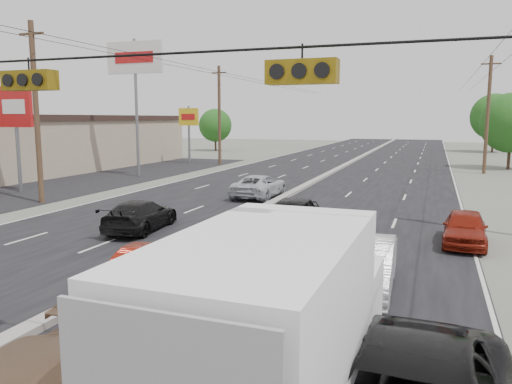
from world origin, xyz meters
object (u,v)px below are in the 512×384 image
(utility_pole_right_c, at_px, (488,114))
(pole_sign_billboard, at_px, (135,66))
(utility_pole_left_b, at_px, (36,112))
(queue_car_e, at_px, (465,228))
(red_sedan, at_px, (144,277))
(queue_car_a, at_px, (291,217))
(tree_right_mid, at_px, (511,123))
(box_truck, at_px, (278,332))
(tree_left_far, at_px, (215,125))
(tree_right_far, at_px, (494,117))
(oncoming_near, at_px, (141,216))
(pole_sign_mid, at_px, (16,113))
(queue_car_b, at_px, (365,265))
(pole_sign_far, at_px, (189,122))
(utility_pole_left_c, at_px, (219,115))
(oncoming_far, at_px, (259,186))

(utility_pole_right_c, distance_m, pole_sign_billboard, 29.78)
(utility_pole_left_b, bearing_deg, queue_car_e, -5.51)
(red_sedan, relative_size, queue_car_a, 0.91)
(queue_car_e, bearing_deg, utility_pole_left_b, 177.26)
(utility_pole_left_b, distance_m, tree_right_mid, 40.70)
(tree_right_mid, relative_size, box_truck, 1.10)
(tree_left_far, height_order, tree_right_far, tree_right_far)
(tree_left_far, xyz_separation_m, tree_right_far, (38.00, 10.00, 1.24))
(utility_pole_right_c, xyz_separation_m, oncoming_near, (-15.84, -29.15, -4.45))
(pole_sign_mid, distance_m, oncoming_near, 16.06)
(box_truck, xyz_separation_m, queue_car_b, (0.37, 6.98, -0.95))
(utility_pole_right_c, relative_size, queue_car_b, 2.26)
(pole_sign_billboard, xyz_separation_m, pole_sign_far, (-1.50, 12.00, -4.46))
(pole_sign_far, bearing_deg, utility_pole_left_b, -82.03)
(utility_pole_right_c, bearing_deg, utility_pole_left_b, -135.00)
(utility_pole_right_c, height_order, pole_sign_far, utility_pole_right_c)
(red_sedan, bearing_deg, pole_sign_mid, 137.06)
(pole_sign_far, distance_m, tree_left_far, 20.89)
(queue_car_a, relative_size, queue_car_e, 1.20)
(tree_left_far, distance_m, box_truck, 66.87)
(queue_car_a, bearing_deg, utility_pole_right_c, 69.90)
(utility_pole_right_c, bearing_deg, tree_left_far, 149.90)
(utility_pole_right_c, height_order, pole_sign_mid, utility_pole_right_c)
(utility_pole_left_c, bearing_deg, pole_sign_mid, -101.56)
(oncoming_far, bearing_deg, tree_left_far, -61.55)
(tree_right_far, bearing_deg, queue_car_e, -96.39)
(tree_left_far, bearing_deg, utility_pole_left_c, -64.59)
(utility_pole_right_c, relative_size, red_sedan, 2.39)
(tree_right_far, bearing_deg, pole_sign_far, -136.85)
(tree_right_mid, distance_m, box_truck, 46.43)
(pole_sign_mid, bearing_deg, tree_right_far, 57.60)
(utility_pole_right_c, distance_m, queue_car_a, 29.89)
(utility_pole_left_c, distance_m, pole_sign_billboard, 12.73)
(queue_car_e, bearing_deg, box_truck, -100.94)
(tree_right_far, bearing_deg, tree_left_far, -165.26)
(queue_car_b, distance_m, oncoming_near, 10.96)
(queue_car_a, height_order, oncoming_far, queue_car_a)
(utility_pole_left_b, relative_size, tree_left_far, 1.63)
(pole_sign_mid, bearing_deg, queue_car_a, -16.73)
(tree_left_far, bearing_deg, tree_right_far, 14.74)
(red_sedan, bearing_deg, pole_sign_billboard, 118.17)
(pole_sign_far, bearing_deg, utility_pole_right_c, 0.00)
(oncoming_far, bearing_deg, utility_pole_right_c, -125.84)
(pole_sign_far, xyz_separation_m, queue_car_e, (25.60, -27.13, -3.75))
(utility_pole_left_b, height_order, box_truck, utility_pole_left_b)
(oncoming_far, bearing_deg, utility_pole_left_c, -59.21)
(box_truck, relative_size, queue_car_a, 1.41)
(utility_pole_right_c, height_order, queue_car_a, utility_pole_right_c)
(utility_pole_left_b, distance_m, queue_car_a, 16.37)
(queue_car_b, relative_size, oncoming_far, 0.90)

